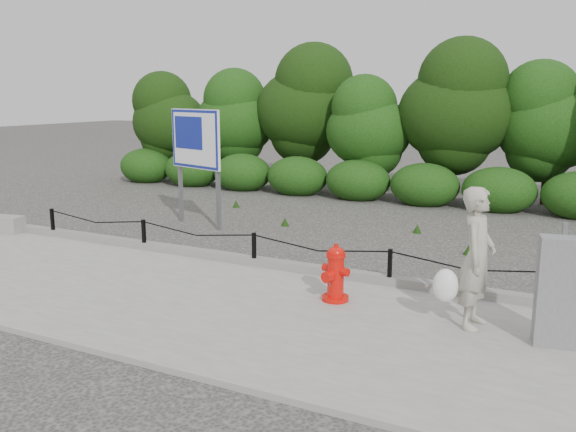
{
  "coord_description": "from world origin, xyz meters",
  "views": [
    {
      "loc": [
        5.32,
        -9.04,
        3.1
      ],
      "look_at": [
        0.57,
        0.2,
        1.0
      ],
      "focal_mm": 38.0,
      "sensor_mm": 36.0,
      "label": 1
    }
  ],
  "objects_px": {
    "utility_cabinet": "(559,292)",
    "fire_hydrant": "(335,274)",
    "advertising_sign": "(196,144)",
    "pedestrian": "(475,260)"
  },
  "relations": [
    {
      "from": "utility_cabinet",
      "to": "fire_hydrant",
      "type": "bearing_deg",
      "value": 162.86
    },
    {
      "from": "utility_cabinet",
      "to": "advertising_sign",
      "type": "bearing_deg",
      "value": 142.09
    },
    {
      "from": "pedestrian",
      "to": "utility_cabinet",
      "type": "relative_size",
      "value": 1.25
    },
    {
      "from": "utility_cabinet",
      "to": "advertising_sign",
      "type": "xyz_separation_m",
      "value": [
        -8.1,
        3.93,
        1.17
      ]
    },
    {
      "from": "pedestrian",
      "to": "advertising_sign",
      "type": "xyz_separation_m",
      "value": [
        -7.07,
        3.77,
        0.95
      ]
    },
    {
      "from": "fire_hydrant",
      "to": "pedestrian",
      "type": "xyz_separation_m",
      "value": [
        1.99,
        -0.11,
        0.49
      ]
    },
    {
      "from": "pedestrian",
      "to": "advertising_sign",
      "type": "height_order",
      "value": "advertising_sign"
    },
    {
      "from": "fire_hydrant",
      "to": "advertising_sign",
      "type": "relative_size",
      "value": 0.31
    },
    {
      "from": "fire_hydrant",
      "to": "advertising_sign",
      "type": "distance_m",
      "value": 6.42
    },
    {
      "from": "pedestrian",
      "to": "fire_hydrant",
      "type": "bearing_deg",
      "value": 89.44
    }
  ]
}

